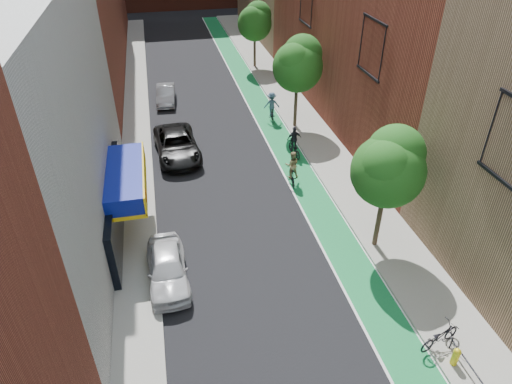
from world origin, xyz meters
TOP-DOWN VIEW (x-y plane):
  - bike_lane at (4.00, 26.00)m, footprint 2.00×68.00m
  - sidewalk_left at (-6.00, 26.00)m, footprint 2.00×68.00m
  - sidewalk_right at (6.50, 26.00)m, footprint 3.00×68.00m
  - building_left_white at (-11.00, 14.00)m, footprint 8.00×20.00m
  - tree_near at (5.65, 10.02)m, footprint 3.40×3.36m
  - tree_mid at (5.65, 24.02)m, footprint 3.55×3.53m
  - tree_far at (5.65, 38.02)m, footprint 3.30×3.25m
  - parked_car_white at (-4.60, 9.82)m, footprint 1.90×4.45m
  - parked_car_black at (-3.30, 21.48)m, footprint 3.06×5.97m
  - parked_car_silver at (-3.52, 30.90)m, footprint 1.77×4.25m
  - cyclist_lane_near at (3.22, 16.64)m, footprint 0.90×1.72m
  - cyclist_lane_mid at (4.33, 19.90)m, footprint 1.02×1.89m
  - cyclist_lane_far at (4.23, 25.62)m, footprint 1.27×1.76m
  - parked_bike_far at (5.40, 3.83)m, footprint 2.01×1.18m
  - fire_hydrant at (5.54, 2.94)m, footprint 0.28×0.28m

SIDE VIEW (x-z plane):
  - bike_lane at x=4.00m, z-range 0.00..0.01m
  - sidewalk_left at x=-6.00m, z-range 0.00..0.15m
  - sidewalk_right at x=6.50m, z-range 0.00..0.15m
  - fire_hydrant at x=5.54m, z-range 0.18..0.99m
  - parked_bike_far at x=5.40m, z-range 0.15..1.15m
  - parked_car_silver at x=-3.52m, z-range 0.00..1.37m
  - cyclist_lane_mid at x=4.33m, z-range -0.27..1.76m
  - parked_car_white at x=-4.60m, z-range 0.00..1.50m
  - parked_car_black at x=-3.30m, z-range 0.00..1.61m
  - cyclist_lane_near at x=3.22m, z-range -0.15..1.91m
  - cyclist_lane_far at x=4.23m, z-range -0.10..2.11m
  - tree_far at x=5.65m, z-range 1.40..7.60m
  - tree_near at x=5.65m, z-range 1.45..7.87m
  - tree_mid at x=5.65m, z-range 1.52..8.26m
  - building_left_white at x=-11.00m, z-range 0.00..12.00m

